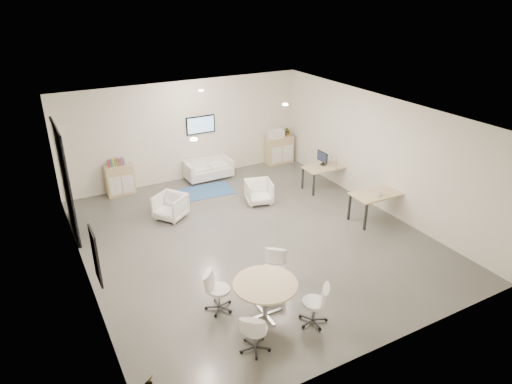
{
  "coord_description": "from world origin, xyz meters",
  "views": [
    {
      "loc": [
        -4.75,
        -8.91,
        5.9
      ],
      "look_at": [
        0.32,
        0.4,
        1.04
      ],
      "focal_mm": 32.0,
      "sensor_mm": 36.0,
      "label": 1
    }
  ],
  "objects": [
    {
      "name": "room_shell",
      "position": [
        0.0,
        0.0,
        1.6
      ],
      "size": [
        9.6,
        10.6,
        4.8
      ],
      "color": "#4D4B46",
      "rests_on": "ground"
    },
    {
      "name": "plant_cabinet",
      "position": [
        3.71,
        4.26,
        1.09
      ],
      "size": [
        0.38,
        0.39,
        0.24
      ],
      "primitive_type": "imported",
      "rotation": [
        0.0,
        0.0,
        -0.44
      ],
      "color": "#3F7F3F",
      "rests_on": "sideboard_right"
    },
    {
      "name": "wall_tv",
      "position": [
        0.5,
        4.46,
        1.75
      ],
      "size": [
        0.98,
        0.06,
        0.58
      ],
      "color": "black",
      "rests_on": "room_shell"
    },
    {
      "name": "glass_door",
      "position": [
        -3.95,
        2.51,
        1.5
      ],
      "size": [
        0.09,
        1.9,
        2.85
      ],
      "color": "black",
      "rests_on": "room_shell"
    },
    {
      "name": "meeting_chairs",
      "position": [
        -1.2,
        -2.77,
        0.41
      ],
      "size": [
        2.22,
        2.22,
        0.82
      ],
      "color": "white",
      "rests_on": "room_shell"
    },
    {
      "name": "cup",
      "position": [
        3.33,
        -0.92,
        0.85
      ],
      "size": [
        0.12,
        0.1,
        0.12
      ],
      "primitive_type": "imported",
      "rotation": [
        0.0,
        0.0,
        -0.1
      ],
      "color": "white",
      "rests_on": "desk_front"
    },
    {
      "name": "artwork",
      "position": [
        -3.97,
        -1.6,
        1.55
      ],
      "size": [
        0.05,
        0.54,
        1.04
      ],
      "color": "black",
      "rests_on": "room_shell"
    },
    {
      "name": "ceiling_spots",
      "position": [
        -0.2,
        0.83,
        3.18
      ],
      "size": [
        3.14,
        4.14,
        0.03
      ],
      "color": "#FFEAC6",
      "rests_on": "room_shell"
    },
    {
      "name": "loveseat",
      "position": [
        0.55,
        4.12,
        0.31
      ],
      "size": [
        1.52,
        0.77,
        0.57
      ],
      "rotation": [
        0.0,
        0.0,
        0.01
      ],
      "color": "silver",
      "rests_on": "room_shell"
    },
    {
      "name": "sideboard_left",
      "position": [
        -2.29,
        4.26,
        0.46
      ],
      "size": [
        0.82,
        0.43,
        0.93
      ],
      "color": "tan",
      "rests_on": "room_shell"
    },
    {
      "name": "desk_rear",
      "position": [
        3.47,
        1.63,
        0.66
      ],
      "size": [
        1.42,
        0.74,
        0.73
      ],
      "rotation": [
        0.0,
        0.0,
        -0.03
      ],
      "color": "tan",
      "rests_on": "room_shell"
    },
    {
      "name": "round_table",
      "position": [
        -1.2,
        -2.77,
        0.67
      ],
      "size": [
        1.24,
        1.24,
        0.75
      ],
      "color": "tan",
      "rests_on": "room_shell"
    },
    {
      "name": "printer",
      "position": [
        3.22,
        4.24,
        1.13
      ],
      "size": [
        0.48,
        0.4,
        0.34
      ],
      "rotation": [
        0.0,
        0.0,
        0.01
      ],
      "color": "white",
      "rests_on": "sideboard_right"
    },
    {
      "name": "armchair_left",
      "position": [
        -1.47,
        2.0,
        0.38
      ],
      "size": [
        1.0,
        1.01,
        0.77
      ],
      "primitive_type": "imported",
      "rotation": [
        0.0,
        0.0,
        -0.94
      ],
      "color": "silver",
      "rests_on": "room_shell"
    },
    {
      "name": "desk_front",
      "position": [
        3.47,
        -0.74,
        0.72
      ],
      "size": [
        1.55,
        0.8,
        0.8
      ],
      "rotation": [
        0.0,
        0.0,
        -0.02
      ],
      "color": "tan",
      "rests_on": "room_shell"
    },
    {
      "name": "sideboard_right",
      "position": [
        3.36,
        4.24,
        0.49
      ],
      "size": [
        0.98,
        0.47,
        0.98
      ],
      "color": "tan",
      "rests_on": "room_shell"
    },
    {
      "name": "armchair_right",
      "position": [
        1.13,
        1.69,
        0.38
      ],
      "size": [
        0.89,
        0.86,
        0.75
      ],
      "primitive_type": "imported",
      "rotation": [
        0.0,
        0.0,
        -0.27
      ],
      "color": "silver",
      "rests_on": "room_shell"
    },
    {
      "name": "blue_rug",
      "position": [
        0.09,
        3.18,
        0.01
      ],
      "size": [
        1.66,
        1.16,
        0.01
      ],
      "primitive_type": "cube",
      "rotation": [
        0.0,
        0.0,
        -0.06
      ],
      "color": "#325D99",
      "rests_on": "room_shell"
    },
    {
      "name": "books",
      "position": [
        -2.33,
        4.26,
        1.04
      ],
      "size": [
        0.48,
        0.14,
        0.22
      ],
      "color": "red",
      "rests_on": "sideboard_left"
    },
    {
      "name": "monitor",
      "position": [
        3.43,
        1.78,
        0.97
      ],
      "size": [
        0.2,
        0.5,
        0.44
      ],
      "color": "black",
      "rests_on": "desk_rear"
    }
  ]
}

